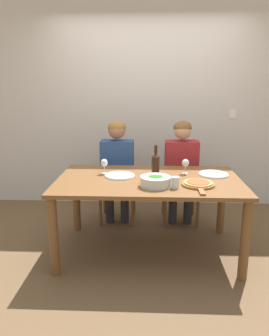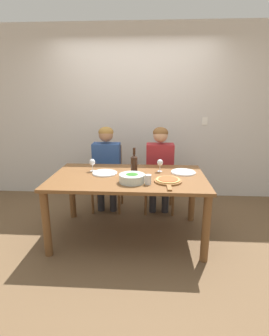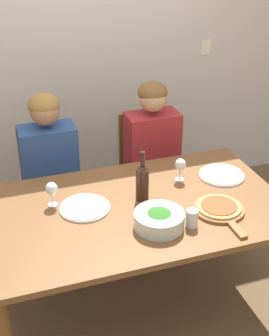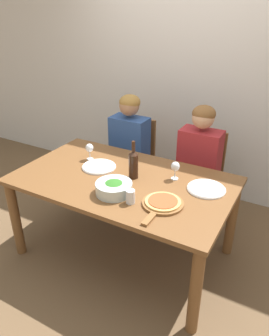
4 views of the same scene
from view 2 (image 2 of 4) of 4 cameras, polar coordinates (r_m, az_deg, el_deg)
name	(u,v)px [view 2 (image 2 of 4)]	position (r m, az deg, el deg)	size (l,w,h in m)	color
ground_plane	(129,235)	(3.29, -1.29, -14.39)	(40.00, 40.00, 0.00)	brown
back_wall	(135,114)	(4.28, 0.22, 11.63)	(10.00, 0.06, 2.70)	silver
dining_table	(128,185)	(3.02, -1.37, -3.63)	(1.75, 1.03, 0.76)	brown
chair_left	(108,175)	(3.91, -5.75, -1.53)	(0.42, 0.42, 0.93)	brown
chair_right	(159,176)	(3.86, 5.40, -1.73)	(0.42, 0.42, 0.93)	brown
person_woman	(106,161)	(3.74, -6.12, 1.46)	(0.47, 0.51, 1.23)	#28282D
person_man	(160,162)	(3.69, 5.54, 1.29)	(0.47, 0.51, 1.23)	#28282D
wine_bottle	(134,164)	(3.01, -0.08, 0.87)	(0.08, 0.08, 0.32)	black
broccoli_bowl	(132,178)	(2.75, -0.55, -2.23)	(0.27, 0.27, 0.10)	silver
dinner_plate_left	(105,173)	(3.09, -6.49, -1.06)	(0.29, 0.29, 0.02)	white
dinner_plate_right	(183,172)	(3.15, 10.58, -0.88)	(0.29, 0.29, 0.02)	white
pizza_on_board	(168,181)	(2.79, 7.32, -2.76)	(0.29, 0.43, 0.04)	brown
wine_glass_left	(92,163)	(3.19, -9.18, 1.14)	(0.07, 0.07, 0.15)	silver
wine_glass_right	(160,163)	(3.14, 5.57, 1.07)	(0.07, 0.07, 0.15)	silver
water_tumbler	(148,180)	(2.70, 2.99, -2.53)	(0.07, 0.07, 0.10)	silver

